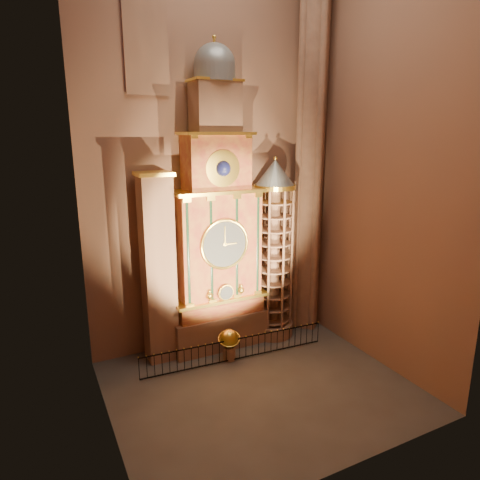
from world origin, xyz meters
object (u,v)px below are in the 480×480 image
astronomical_clock (217,234)px  portrait_tower (158,268)px  stair_turret (273,252)px  iron_railing (236,349)px  celestial_globe (229,342)px

astronomical_clock → portrait_tower: (-3.40, 0.02, -1.53)m
portrait_tower → stair_turret: stair_turret is taller
iron_railing → portrait_tower: bearing=147.7°
astronomical_clock → iron_railing: bearing=-87.8°
astronomical_clock → iron_railing: size_ratio=1.60×
celestial_globe → iron_railing: celestial_globe is taller
portrait_tower → iron_railing: (3.48, -2.20, -4.48)m
portrait_tower → stair_turret: bearing=-2.3°
iron_railing → stair_turret: bearing=29.4°
stair_turret → celestial_globe: bearing=-156.0°
stair_turret → iron_railing: stair_turret is taller
astronomical_clock → portrait_tower: bearing=179.7°
portrait_tower → celestial_globe: 5.54m
astronomical_clock → stair_turret: bearing=-4.3°
stair_turret → portrait_tower: bearing=177.7°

